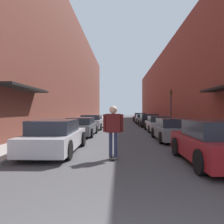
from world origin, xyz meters
TOP-DOWN VIEW (x-y plane):
  - ground at (0.00, 22.79)m, footprint 125.36×125.36m
  - curb_strip_left at (-4.81, 28.49)m, footprint 1.80×56.98m
  - curb_strip_right at (4.81, 28.49)m, footprint 1.80×56.98m
  - building_row_left at (-7.71, 28.49)m, footprint 4.90×56.98m
  - building_row_right at (7.71, 28.49)m, footprint 4.90×56.98m
  - parked_car_left_0 at (-2.84, 7.27)m, footprint 1.90×4.71m
  - parked_car_left_1 at (-2.84, 13.23)m, footprint 1.91×4.33m
  - parked_car_left_2 at (-2.78, 18.47)m, footprint 2.02×4.35m
  - parked_car_right_0 at (2.83, 5.44)m, footprint 2.03×3.97m
  - parked_car_right_1 at (2.81, 10.94)m, footprint 2.00×4.25m
  - parked_car_right_2 at (2.92, 16.39)m, footprint 1.89×4.29m
  - parked_car_right_3 at (2.87, 21.83)m, footprint 2.06×4.28m
  - parked_car_right_4 at (2.83, 27.15)m, footprint 2.08×4.39m
  - parked_car_right_5 at (2.92, 32.76)m, footprint 2.05×4.38m
  - skateboarder at (-0.44, 6.13)m, footprint 0.72×0.78m
  - traffic_light at (4.48, 18.66)m, footprint 0.16×0.22m

SIDE VIEW (x-z plane):
  - ground at x=0.00m, z-range 0.00..0.00m
  - curb_strip_left at x=-4.81m, z-range 0.00..0.12m
  - curb_strip_right at x=4.81m, z-range 0.00..0.12m
  - parked_car_right_4 at x=2.83m, z-range 0.00..1.19m
  - parked_car_left_1 at x=-2.84m, z-range -0.02..1.21m
  - parked_car_right_2 at x=2.92m, z-range -0.02..1.23m
  - parked_car_right_1 at x=2.81m, z-range -0.02..1.24m
  - parked_car_left_2 at x=-2.78m, z-range -0.02..1.28m
  - parked_car_left_0 at x=-2.84m, z-range -0.02..1.31m
  - parked_car_right_3 at x=2.87m, z-range -0.02..1.32m
  - parked_car_right_5 at x=2.92m, z-range -0.01..1.31m
  - parked_car_right_0 at x=2.83m, z-range -0.03..1.37m
  - skateboarder at x=-0.44m, z-range 0.22..2.09m
  - traffic_light at x=4.48m, z-range 0.53..4.02m
  - building_row_right at x=7.71m, z-range 0.00..9.99m
  - building_row_left at x=-7.71m, z-range 0.00..13.59m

